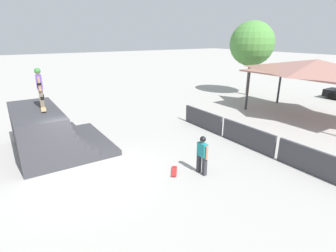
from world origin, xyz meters
name	(u,v)px	position (x,y,z in m)	size (l,w,h in m)	color
ground_plane	(89,174)	(0.00, 0.00, 0.00)	(160.00, 160.00, 0.00)	#A3A09B
quarter_pipe_ramp	(48,133)	(-3.20, -0.86, 0.91)	(4.68, 4.01, 2.09)	#38383D
skater_on_deck	(40,85)	(-3.37, -0.85, 3.11)	(0.77, 0.30, 1.78)	#6B6051
skateboard_on_deck	(44,110)	(-2.69, -0.93, 2.15)	(0.81, 0.29, 0.09)	silver
bystander_walking	(202,152)	(2.42, 3.78, 0.93)	(0.62, 0.23, 1.58)	#2D2D33
skateboard_on_ground	(174,171)	(1.76, 2.92, 0.06)	(0.77, 0.64, 0.09)	green
barrier_fence	(247,136)	(1.56, 7.39, 0.53)	(9.84, 0.12, 1.05)	#3D3D42
pavilion_shelter	(316,68)	(0.48, 14.63, 3.28)	(8.60, 4.44, 3.81)	#2D2D33
tree_beside_pavilion	(252,44)	(-6.65, 16.88, 4.53)	(3.84, 3.84, 6.46)	brown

